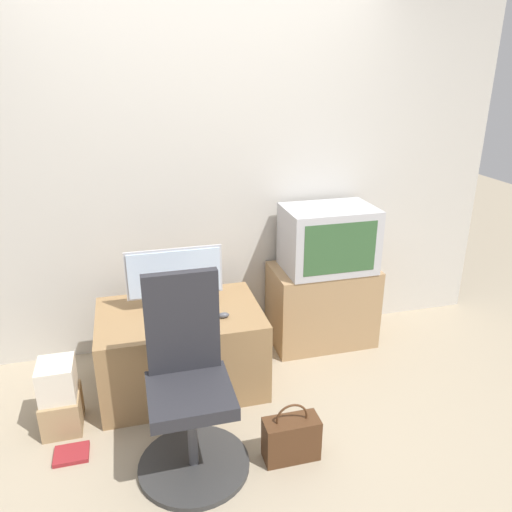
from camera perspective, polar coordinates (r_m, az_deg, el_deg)
name	(u,v)px	position (r m, az deg, el deg)	size (l,w,h in m)	color
ground_plane	(252,457)	(2.90, -0.47, -21.95)	(12.00, 12.00, 0.00)	tan
wall_back	(203,170)	(3.48, -6.04, 9.80)	(4.40, 0.05, 2.60)	beige
desk	(181,349)	(3.30, -8.52, -10.44)	(1.02, 0.68, 0.53)	#937047
side_stand	(322,304)	(3.77, 7.52, -5.50)	(0.75, 0.45, 0.60)	#A37F56
main_monitor	(175,278)	(3.15, -9.25, -2.52)	(0.60, 0.23, 0.39)	#B2B2B7
keyboard	(183,322)	(3.03, -8.29, -7.48)	(0.35, 0.14, 0.01)	white
mouse	(224,315)	(3.06, -3.73, -6.77)	(0.07, 0.04, 0.03)	#4C4C51
crt_tv	(328,239)	(3.55, 8.27, 1.97)	(0.63, 0.43, 0.45)	#B7B7BC
office_chair	(189,396)	(2.64, -7.65, -15.56)	(0.58, 0.58, 1.04)	#333333
cardboard_box_lower	(62,411)	(3.22, -21.28, -16.14)	(0.21, 0.27, 0.21)	#A3845B
cardboard_box_upper	(57,380)	(3.10, -21.81, -13.00)	(0.20, 0.22, 0.21)	beige
handbag	(291,438)	(2.82, 4.05, -20.05)	(0.30, 0.13, 0.34)	#4C2D19
book	(72,454)	(3.06, -20.33, -20.46)	(0.18, 0.15, 0.02)	maroon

